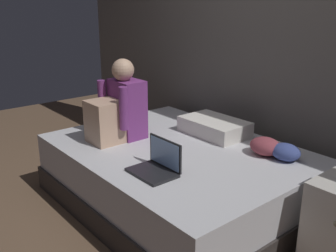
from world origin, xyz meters
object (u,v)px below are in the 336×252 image
(laptop, at_px, (157,165))
(pillow, at_px, (214,127))
(clothes_pile, at_px, (274,149))
(bed, at_px, (177,176))
(person_sitting, at_px, (118,109))

(laptop, distance_m, pillow, 0.90)
(clothes_pile, bearing_deg, pillow, 177.29)
(pillow, xyz_separation_m, clothes_pile, (0.63, -0.03, -0.00))
(laptop, bearing_deg, bed, 123.27)
(pillow, bearing_deg, person_sitting, -122.07)
(bed, bearing_deg, person_sitting, -153.04)
(person_sitting, bearing_deg, laptop, -12.92)
(pillow, distance_m, clothes_pile, 0.63)
(bed, height_order, person_sitting, person_sitting)
(person_sitting, distance_m, laptop, 0.77)
(bed, height_order, pillow, pillow)
(bed, height_order, clothes_pile, clothes_pile)
(pillow, bearing_deg, laptop, -70.82)
(person_sitting, height_order, clothes_pile, person_sitting)
(bed, bearing_deg, clothes_pile, 35.20)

